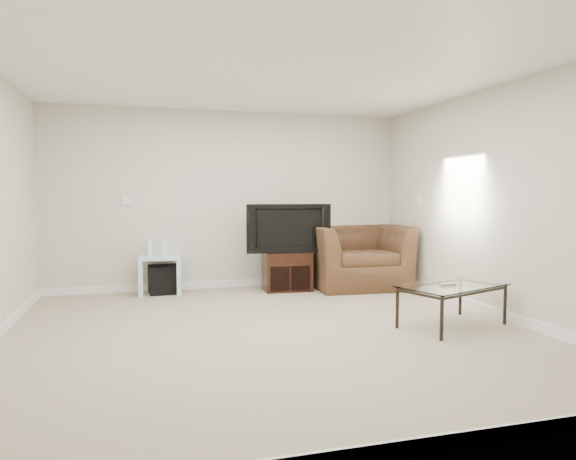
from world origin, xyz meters
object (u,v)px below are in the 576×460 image
object	(u,v)px
recliner	(357,246)
side_table	(161,274)
television	(287,228)
coffee_table	(452,306)
subwoofer	(164,280)
tv_stand	(287,271)

from	to	relation	value
recliner	side_table	bearing A→B (deg)	178.48
television	coffee_table	bearing A→B (deg)	-58.85
television	coffee_table	world-z (taller)	television
television	subwoofer	size ratio (longest dim) A/B	2.83
recliner	coffee_table	distance (m)	2.36
television	side_table	bearing A→B (deg)	177.48
subwoofer	recliner	size ratio (longest dim) A/B	0.28
recliner	coffee_table	size ratio (longest dim) A/B	1.25
side_table	recliner	world-z (taller)	recliner
television	side_table	xyz separation A→B (m)	(-1.69, 0.26, -0.61)
television	side_table	world-z (taller)	television
tv_stand	coffee_table	xyz separation A→B (m)	(1.08, -2.33, -0.06)
side_table	television	bearing A→B (deg)	-8.64
subwoofer	side_table	bearing A→B (deg)	-151.49
tv_stand	recliner	size ratio (longest dim) A/B	0.47
subwoofer	coffee_table	xyz separation A→B (m)	(2.73, -2.58, 0.03)
side_table	coffee_table	xyz separation A→B (m)	(2.77, -2.56, -0.05)
television	recliner	distance (m)	1.08
subwoofer	coffee_table	distance (m)	3.76
tv_stand	coffee_table	world-z (taller)	tv_stand
tv_stand	recliner	xyz separation A→B (m)	(1.05, 0.00, 0.33)
television	subwoofer	world-z (taller)	television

